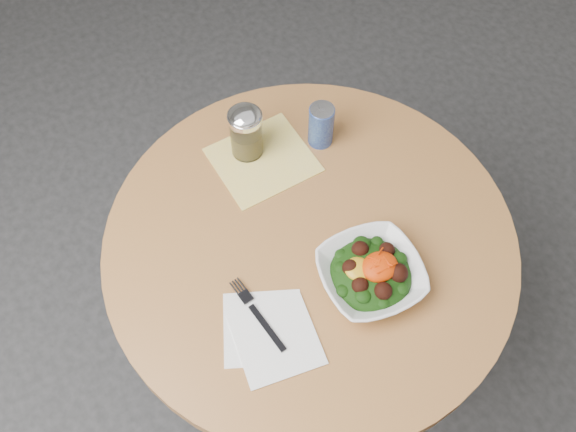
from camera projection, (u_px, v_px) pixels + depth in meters
name	position (u px, v px, depth m)	size (l,w,h in m)	color
ground	(303.00, 354.00, 2.03)	(6.00, 6.00, 0.00)	#29292B
table	(308.00, 279.00, 1.56)	(0.90, 0.90, 0.75)	black
cloth_napkin	(263.00, 160.00, 1.50)	(0.22, 0.20, 0.00)	yellow
paper_napkins	(270.00, 334.00, 1.27)	(0.21, 0.24, 0.00)	white
salad_bowl	(371.00, 274.00, 1.31)	(0.24, 0.24, 0.08)	white
fork	(256.00, 312.00, 1.29)	(0.03, 0.19, 0.00)	black
spice_shaker	(246.00, 132.00, 1.45)	(0.08, 0.08, 0.14)	silver
beverage_can	(321.00, 125.00, 1.48)	(0.06, 0.06, 0.11)	navy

